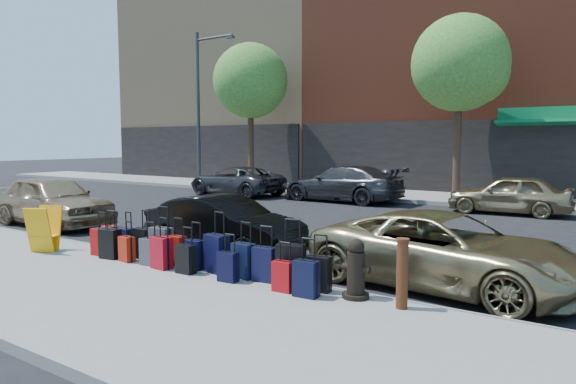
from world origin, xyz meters
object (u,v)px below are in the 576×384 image
Objects in this scene: car_near_1 at (224,225)px; car_far_2 at (509,194)px; suitcase_front_5 at (194,254)px; car_near_0 at (53,200)px; car_near_2 at (445,251)px; car_far_0 at (236,181)px; streetlight at (201,99)px; car_far_1 at (342,184)px; display_rack at (44,230)px; tree_center at (463,66)px; fire_hydrant at (356,271)px; tree_left at (253,83)px; bollard at (402,272)px.

car_far_2 is at bearing -21.30° from car_near_1.
car_near_0 is at bearing 167.05° from suitcase_front_5.
car_near_2 is at bearing -88.50° from car_near_0.
car_near_1 is at bearing 43.82° from car_far_0.
streetlight is 2.12× the size of car_near_1.
display_rack is at bearing 1.62° from car_far_1.
car_far_2 is (2.35, -2.51, -4.74)m from tree_center.
car_near_0 is 11.40m from car_near_2.
car_near_2 reaches higher than fire_hydrant.
car_far_0 is (-8.53, 11.43, 0.24)m from suitcase_front_5.
streetlight is at bearing -112.50° from car_far_0.
car_far_0 is at bearing -66.50° from tree_left.
car_far_1 is (9.40, -1.73, -3.92)m from streetlight.
tree_center reaches higher than fire_hydrant.
car_far_2 reaches higher than display_rack.
bollard reaches higher than suitcase_front_5.
car_near_0 is 1.14× the size of car_near_1.
streetlight is at bearing 45.56° from car_near_1.
streetlight is at bearing 61.15° from car_near_2.
streetlight is 17.44m from display_rack.
streetlight is at bearing 139.49° from fire_hydrant.
car_near_0 reaches higher than fire_hydrant.
car_near_0 is at bearing 11.71° from car_far_0.
suitcase_front_5 is at bearing 121.57° from car_near_2.
tree_center is 1.60× the size of car_near_2.
suitcase_front_5 is 0.91× the size of display_rack.
car_near_1 is at bearing -24.59° from car_far_2.
car_near_1 is (-4.84, 1.87, -0.03)m from bollard.
suitcase_front_5 is at bearing -153.34° from car_near_1.
streetlight is 21.90m from bollard.
display_rack is 0.22× the size of car_near_0.
display_rack is (6.16, -15.02, -4.80)m from tree_left.
car_far_2 is at bearing -46.94° from tree_center.
display_rack is at bearing 27.28° from car_far_0.
streetlight is (-2.94, -0.70, -0.75)m from tree_left.
bollard is (16.66, -13.64, -4.01)m from streetlight.
tree_center reaches higher than car_far_0.
car_near_2 is (4.87, -0.02, 0.01)m from car_near_1.
tree_center is 0.91× the size of streetlight.
car_near_2 is 12.43m from car_far_1.
car_far_2 is (12.85, -2.51, -4.74)m from tree_left.
suitcase_front_5 is at bearing -178.64° from fire_hydrant.
suitcase_front_5 is at bearing -46.96° from streetlight.
display_rack is 0.25× the size of car_near_1.
car_near_0 is 0.92× the size of car_far_0.
car_far_2 is (-0.90, 9.98, 0.04)m from car_near_2.
car_far_0 is at bearing -162.46° from tree_center.
car_far_1 is at bearing 13.97° from car_near_1.
car_far_1 reaches higher than car_near_1.
fire_hydrant is 10.78m from car_near_0.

